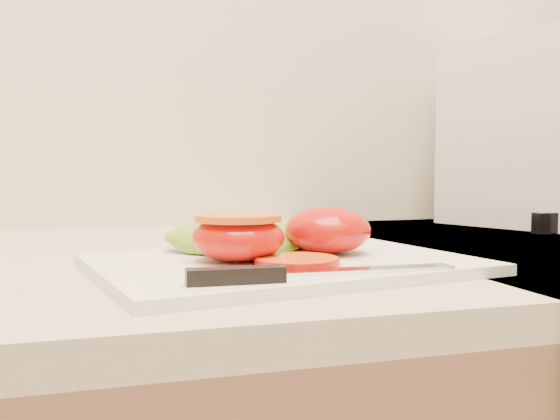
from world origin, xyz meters
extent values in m
cube|color=beige|center=(0.00, 1.68, 0.92)|extent=(3.92, 0.65, 0.03)
cube|color=white|center=(0.02, 1.54, 0.94)|extent=(0.38, 0.30, 0.01)
ellipsoid|color=#B21500|center=(0.07, 1.56, 0.96)|extent=(0.09, 0.09, 0.05)
ellipsoid|color=#B21500|center=(-0.02, 1.54, 0.96)|extent=(0.09, 0.09, 0.04)
cylinder|color=#E1420B|center=(-0.02, 1.54, 0.98)|extent=(0.08, 0.08, 0.01)
cylinder|color=orange|center=(0.02, 1.50, 0.94)|extent=(0.07, 0.07, 0.01)
ellipsoid|color=#8DB931|center=(-0.01, 1.61, 0.95)|extent=(0.17, 0.14, 0.03)
ellipsoid|color=#8DB931|center=(0.03, 1.62, 0.95)|extent=(0.12, 0.11, 0.02)
cube|color=silver|center=(0.06, 1.45, 0.94)|extent=(0.15, 0.03, 0.00)
cube|color=black|center=(-0.05, 1.43, 0.95)|extent=(0.07, 0.02, 0.01)
cube|color=silver|center=(0.55, 1.85, 1.08)|extent=(0.27, 0.30, 0.30)
camera|label=1|loc=(-0.15, 0.99, 1.03)|focal=40.00mm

